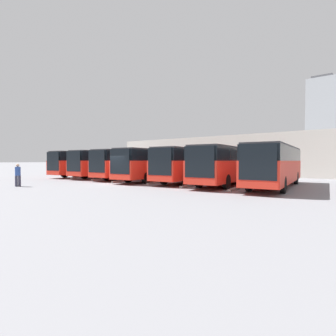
{
  "coord_description": "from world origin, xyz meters",
  "views": [
    {
      "loc": [
        -17.56,
        15.18,
        2.1
      ],
      "look_at": [
        -0.91,
        -6.16,
        1.32
      ],
      "focal_mm": 28.0,
      "sensor_mm": 36.0,
      "label": 1
    }
  ],
  "objects_px": {
    "pedestrian": "(18,174)",
    "bus_5": "(114,163)",
    "bus_6": "(94,163)",
    "bus_0": "(276,164)",
    "bus_2": "(194,164)",
    "bus_1": "(229,164)",
    "bus_3": "(160,163)",
    "bus_4": "(137,163)"
  },
  "relations": [
    {
      "from": "bus_5",
      "to": "pedestrian",
      "type": "xyz_separation_m",
      "value": [
        -2.8,
        12.44,
        -0.81
      ]
    },
    {
      "from": "bus_5",
      "to": "bus_6",
      "type": "distance_m",
      "value": 3.89
    },
    {
      "from": "bus_6",
      "to": "pedestrian",
      "type": "relative_size",
      "value": 6.86
    },
    {
      "from": "bus_0",
      "to": "bus_5",
      "type": "relative_size",
      "value": 1.0
    },
    {
      "from": "bus_3",
      "to": "pedestrian",
      "type": "bearing_deg",
      "value": 61.0
    },
    {
      "from": "bus_4",
      "to": "bus_3",
      "type": "bearing_deg",
      "value": 165.69
    },
    {
      "from": "bus_2",
      "to": "bus_3",
      "type": "xyz_separation_m",
      "value": [
        3.88,
        0.63,
        0.0
      ]
    },
    {
      "from": "bus_1",
      "to": "bus_5",
      "type": "xyz_separation_m",
      "value": [
        15.53,
        -0.39,
        0.0
      ]
    },
    {
      "from": "bus_2",
      "to": "bus_6",
      "type": "bearing_deg",
      "value": -5.37
    },
    {
      "from": "bus_1",
      "to": "bus_2",
      "type": "height_order",
      "value": "same"
    },
    {
      "from": "bus_2",
      "to": "bus_0",
      "type": "bearing_deg",
      "value": 170.11
    },
    {
      "from": "bus_0",
      "to": "bus_6",
      "type": "bearing_deg",
      "value": -6.88
    },
    {
      "from": "bus_5",
      "to": "bus_6",
      "type": "height_order",
      "value": "same"
    },
    {
      "from": "bus_1",
      "to": "bus_6",
      "type": "bearing_deg",
      "value": -7.05
    },
    {
      "from": "bus_1",
      "to": "bus_3",
      "type": "height_order",
      "value": "same"
    },
    {
      "from": "pedestrian",
      "to": "bus_5",
      "type": "bearing_deg",
      "value": -144.9
    },
    {
      "from": "bus_2",
      "to": "bus_3",
      "type": "height_order",
      "value": "same"
    },
    {
      "from": "bus_0",
      "to": "bus_1",
      "type": "height_order",
      "value": "same"
    },
    {
      "from": "bus_1",
      "to": "bus_6",
      "type": "xyz_separation_m",
      "value": [
        19.42,
        -0.24,
        0.0
      ]
    },
    {
      "from": "bus_4",
      "to": "bus_5",
      "type": "xyz_separation_m",
      "value": [
        3.88,
        0.02,
        0.0
      ]
    },
    {
      "from": "bus_2",
      "to": "bus_1",
      "type": "bearing_deg",
      "value": 166.29
    },
    {
      "from": "bus_0",
      "to": "bus_6",
      "type": "distance_m",
      "value": 23.3
    },
    {
      "from": "bus_0",
      "to": "bus_1",
      "type": "relative_size",
      "value": 1.0
    },
    {
      "from": "bus_4",
      "to": "bus_6",
      "type": "bearing_deg",
      "value": -5.06
    },
    {
      "from": "bus_2",
      "to": "bus_5",
      "type": "xyz_separation_m",
      "value": [
        11.65,
        0.11,
        0.0
      ]
    },
    {
      "from": "bus_1",
      "to": "bus_5",
      "type": "height_order",
      "value": "same"
    },
    {
      "from": "bus_1",
      "to": "bus_2",
      "type": "xyz_separation_m",
      "value": [
        3.88,
        -0.5,
        0.0
      ]
    },
    {
      "from": "bus_3",
      "to": "bus_5",
      "type": "bearing_deg",
      "value": -10.18
    },
    {
      "from": "bus_1",
      "to": "bus_2",
      "type": "relative_size",
      "value": 1.0
    },
    {
      "from": "bus_0",
      "to": "bus_3",
      "type": "distance_m",
      "value": 11.65
    },
    {
      "from": "bus_6",
      "to": "bus_1",
      "type": "bearing_deg",
      "value": 172.95
    },
    {
      "from": "bus_2",
      "to": "bus_6",
      "type": "distance_m",
      "value": 15.54
    },
    {
      "from": "bus_1",
      "to": "bus_6",
      "type": "distance_m",
      "value": 19.42
    },
    {
      "from": "bus_1",
      "to": "pedestrian",
      "type": "height_order",
      "value": "bus_1"
    },
    {
      "from": "bus_5",
      "to": "bus_2",
      "type": "bearing_deg",
      "value": 174.2
    },
    {
      "from": "bus_2",
      "to": "bus_4",
      "type": "xyz_separation_m",
      "value": [
        7.77,
        0.09,
        0.0
      ]
    },
    {
      "from": "pedestrian",
      "to": "bus_6",
      "type": "bearing_deg",
      "value": -129.04
    },
    {
      "from": "bus_6",
      "to": "bus_2",
      "type": "bearing_deg",
      "value": 174.63
    },
    {
      "from": "bus_3",
      "to": "bus_5",
      "type": "distance_m",
      "value": 7.78
    },
    {
      "from": "bus_6",
      "to": "pedestrian",
      "type": "xyz_separation_m",
      "value": [
        -6.68,
        12.28,
        -0.81
      ]
    },
    {
      "from": "bus_2",
      "to": "bus_4",
      "type": "distance_m",
      "value": 7.77
    },
    {
      "from": "bus_0",
      "to": "bus_6",
      "type": "relative_size",
      "value": 1.0
    }
  ]
}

